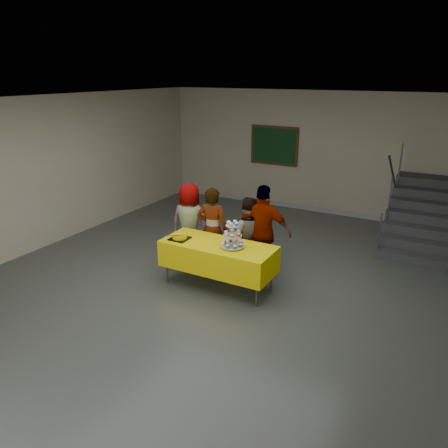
{
  "coord_description": "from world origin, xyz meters",
  "views": [
    {
      "loc": [
        3.29,
        -5.56,
        3.43
      ],
      "look_at": [
        0.01,
        0.35,
        1.05
      ],
      "focal_mm": 35.0,
      "sensor_mm": 36.0,
      "label": 1
    }
  ],
  "objects_px": {
    "bear_cake": "(180,236)",
    "schoolchild_d": "(263,232)",
    "noticeboard": "(274,146)",
    "schoolchild_a": "(190,223)",
    "schoolchild_b": "(212,229)",
    "staircase": "(421,218)",
    "cupcake_stand": "(233,237)",
    "schoolchild_c": "(248,236)",
    "bake_table": "(218,256)"
  },
  "relations": [
    {
      "from": "bear_cake",
      "to": "schoolchild_c",
      "type": "xyz_separation_m",
      "value": [
        0.85,
        0.84,
        -0.13
      ]
    },
    {
      "from": "cupcake_stand",
      "to": "schoolchild_a",
      "type": "xyz_separation_m",
      "value": [
        -1.28,
        0.71,
        -0.19
      ]
    },
    {
      "from": "schoolchild_a",
      "to": "schoolchild_b",
      "type": "relative_size",
      "value": 0.98
    },
    {
      "from": "bake_table",
      "to": "schoolchild_d",
      "type": "bearing_deg",
      "value": 57.2
    },
    {
      "from": "noticeboard",
      "to": "schoolchild_d",
      "type": "bearing_deg",
      "value": -69.24
    },
    {
      "from": "cupcake_stand",
      "to": "schoolchild_b",
      "type": "height_order",
      "value": "schoolchild_b"
    },
    {
      "from": "staircase",
      "to": "schoolchild_b",
      "type": "bearing_deg",
      "value": -132.34
    },
    {
      "from": "bake_table",
      "to": "bear_cake",
      "type": "relative_size",
      "value": 5.25
    },
    {
      "from": "bake_table",
      "to": "schoolchild_a",
      "type": "distance_m",
      "value": 1.23
    },
    {
      "from": "bear_cake",
      "to": "staircase",
      "type": "height_order",
      "value": "staircase"
    },
    {
      "from": "bear_cake",
      "to": "schoolchild_a",
      "type": "xyz_separation_m",
      "value": [
        -0.34,
        0.82,
        -0.08
      ]
    },
    {
      "from": "schoolchild_a",
      "to": "staircase",
      "type": "height_order",
      "value": "staircase"
    },
    {
      "from": "schoolchild_a",
      "to": "staircase",
      "type": "bearing_deg",
      "value": -146.77
    },
    {
      "from": "staircase",
      "to": "schoolchild_c",
      "type": "bearing_deg",
      "value": -127.57
    },
    {
      "from": "schoolchild_c",
      "to": "staircase",
      "type": "relative_size",
      "value": 0.59
    },
    {
      "from": "schoolchild_c",
      "to": "bear_cake",
      "type": "bearing_deg",
      "value": 26.75
    },
    {
      "from": "bake_table",
      "to": "schoolchild_a",
      "type": "relative_size",
      "value": 1.25
    },
    {
      "from": "schoolchild_a",
      "to": "schoolchild_b",
      "type": "height_order",
      "value": "schoolchild_b"
    },
    {
      "from": "cupcake_stand",
      "to": "schoolchild_c",
      "type": "height_order",
      "value": "schoolchild_c"
    },
    {
      "from": "schoolchild_c",
      "to": "noticeboard",
      "type": "bearing_deg",
      "value": -91.01
    },
    {
      "from": "bear_cake",
      "to": "staircase",
      "type": "relative_size",
      "value": 0.15
    },
    {
      "from": "bear_cake",
      "to": "schoolchild_d",
      "type": "height_order",
      "value": "schoolchild_d"
    },
    {
      "from": "cupcake_stand",
      "to": "staircase",
      "type": "xyz_separation_m",
      "value": [
        2.42,
        4.0,
        -0.45
      ]
    },
    {
      "from": "schoolchild_a",
      "to": "bear_cake",
      "type": "bearing_deg",
      "value": 103.96
    },
    {
      "from": "schoolchild_a",
      "to": "bake_table",
      "type": "bearing_deg",
      "value": 136.93
    },
    {
      "from": "cupcake_stand",
      "to": "bear_cake",
      "type": "bearing_deg",
      "value": -173.61
    },
    {
      "from": "bear_cake",
      "to": "cupcake_stand",
      "type": "bearing_deg",
      "value": 6.39
    },
    {
      "from": "schoolchild_d",
      "to": "staircase",
      "type": "xyz_separation_m",
      "value": [
        2.22,
        3.25,
        -0.33
      ]
    },
    {
      "from": "bake_table",
      "to": "staircase",
      "type": "distance_m",
      "value": 4.81
    },
    {
      "from": "schoolchild_c",
      "to": "staircase",
      "type": "distance_m",
      "value": 4.12
    },
    {
      "from": "schoolchild_b",
      "to": "cupcake_stand",
      "type": "bearing_deg",
      "value": 129.22
    },
    {
      "from": "cupcake_stand",
      "to": "schoolchild_a",
      "type": "bearing_deg",
      "value": 150.85
    },
    {
      "from": "schoolchild_a",
      "to": "schoolchild_d",
      "type": "xyz_separation_m",
      "value": [
        1.48,
        0.04,
        0.07
      ]
    },
    {
      "from": "schoolchild_b",
      "to": "schoolchild_c",
      "type": "xyz_separation_m",
      "value": [
        0.61,
        0.17,
        -0.07
      ]
    },
    {
      "from": "cupcake_stand",
      "to": "staircase",
      "type": "relative_size",
      "value": 0.19
    },
    {
      "from": "schoolchild_d",
      "to": "noticeboard",
      "type": "height_order",
      "value": "noticeboard"
    },
    {
      "from": "bake_table",
      "to": "cupcake_stand",
      "type": "relative_size",
      "value": 4.22
    },
    {
      "from": "staircase",
      "to": "noticeboard",
      "type": "height_order",
      "value": "noticeboard"
    },
    {
      "from": "staircase",
      "to": "bear_cake",
      "type": "bearing_deg",
      "value": -129.27
    },
    {
      "from": "bear_cake",
      "to": "schoolchild_d",
      "type": "relative_size",
      "value": 0.22
    },
    {
      "from": "staircase",
      "to": "noticeboard",
      "type": "bearing_deg",
      "value": 167.5
    },
    {
      "from": "schoolchild_a",
      "to": "schoolchild_b",
      "type": "bearing_deg",
      "value": 157.72
    },
    {
      "from": "bear_cake",
      "to": "schoolchild_b",
      "type": "distance_m",
      "value": 0.72
    },
    {
      "from": "schoolchild_c",
      "to": "noticeboard",
      "type": "xyz_separation_m",
      "value": [
        -1.26,
        4.1,
        0.9
      ]
    },
    {
      "from": "bake_table",
      "to": "cupcake_stand",
      "type": "distance_m",
      "value": 0.48
    },
    {
      "from": "bake_table",
      "to": "schoolchild_d",
      "type": "relative_size",
      "value": 1.14
    },
    {
      "from": "staircase",
      "to": "noticeboard",
      "type": "distance_m",
      "value": 4.02
    },
    {
      "from": "cupcake_stand",
      "to": "schoolchild_c",
      "type": "distance_m",
      "value": 0.78
    },
    {
      "from": "bear_cake",
      "to": "schoolchild_d",
      "type": "xyz_separation_m",
      "value": [
        1.14,
        0.86,
        -0.01
      ]
    },
    {
      "from": "schoolchild_d",
      "to": "staircase",
      "type": "bearing_deg",
      "value": -135.02
    }
  ]
}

